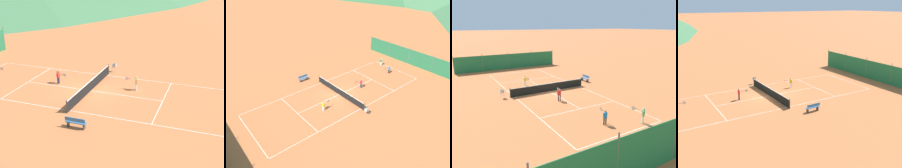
{
  "view_description": "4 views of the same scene",
  "coord_description": "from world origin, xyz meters",
  "views": [
    {
      "loc": [
        -23.18,
        -10.2,
        10.88
      ],
      "look_at": [
        -1.11,
        -2.38,
        1.38
      ],
      "focal_mm": 50.0,
      "sensor_mm": 36.0,
      "label": 1
    },
    {
      "loc": [
        18.71,
        -15.87,
        15.89
      ],
      "look_at": [
        -0.65,
        0.32,
        1.23
      ],
      "focal_mm": 35.0,
      "sensor_mm": 36.0,
      "label": 2
    },
    {
      "loc": [
        10.84,
        21.75,
        7.48
      ],
      "look_at": [
        -0.79,
        2.12,
        1.26
      ],
      "focal_mm": 35.0,
      "sensor_mm": 36.0,
      "label": 3
    },
    {
      "loc": [
        -25.85,
        12.67,
        10.24
      ],
      "look_at": [
        -0.55,
        -2.42,
        1.2
      ],
      "focal_mm": 42.0,
      "sensor_mm": 36.0,
      "label": 4
    }
  ],
  "objects": [
    {
      "name": "ground_plane",
      "position": [
        0.0,
        0.0,
        0.0
      ],
      "size": [
        600.0,
        600.0,
        0.0
      ],
      "primitive_type": "plane",
      "color": "#BC6638"
    },
    {
      "name": "court_line_markings",
      "position": [
        0.0,
        0.0,
        0.0
      ],
      "size": [
        8.25,
        23.85,
        0.01
      ],
      "color": "white",
      "rests_on": "ground"
    },
    {
      "name": "tennis_net",
      "position": [
        0.0,
        0.0,
        0.5
      ],
      "size": [
        9.18,
        0.08,
        1.06
      ],
      "color": "#2D2D2D",
      "rests_on": "ground"
    },
    {
      "name": "windscreen_fence_far",
      "position": [
        -0.0,
        15.5,
        1.31
      ],
      "size": [
        17.28,
        0.08,
        2.9
      ],
      "color": "#236B42",
      "rests_on": "ground"
    },
    {
      "name": "player_far_baseline",
      "position": [
        -2.46,
        11.34,
        0.76
      ],
      "size": [
        0.5,
        1.09,
        1.3
      ],
      "color": "white",
      "rests_on": "ground"
    },
    {
      "name": "player_near_baseline",
      "position": [
        0.24,
        10.02,
        0.71
      ],
      "size": [
        0.45,
        1.0,
        1.21
      ],
      "color": "black",
      "rests_on": "ground"
    },
    {
      "name": "player_near_service",
      "position": [
        1.45,
        -3.7,
        0.75
      ],
      "size": [
        0.42,
        1.1,
        1.29
      ],
      "color": "white",
      "rests_on": "ground"
    },
    {
      "name": "player_far_service",
      "position": [
        0.57,
        3.46,
        0.76
      ],
      "size": [
        0.51,
        1.05,
        1.31
      ],
      "color": "#23284C",
      "rests_on": "ground"
    },
    {
      "name": "tennis_ball_alley_left",
      "position": [
        -4.53,
        -7.6,
        0.03
      ],
      "size": [
        0.07,
        0.07,
        0.07
      ],
      "primitive_type": "sphere",
      "color": "#CCE033",
      "rests_on": "ground"
    },
    {
      "name": "tennis_ball_near_corner",
      "position": [
        2.53,
        -4.63,
        0.03
      ],
      "size": [
        0.07,
        0.07,
        0.07
      ],
      "primitive_type": "sphere",
      "color": "#CCE033",
      "rests_on": "ground"
    },
    {
      "name": "tennis_ball_service_box",
      "position": [
        4.22,
        -7.49,
        0.03
      ],
      "size": [
        0.07,
        0.07,
        0.07
      ],
      "primitive_type": "sphere",
      "color": "#CCE033",
      "rests_on": "ground"
    },
    {
      "name": "tennis_ball_by_net_right",
      "position": [
        3.74,
        -6.97,
        0.03
      ],
      "size": [
        0.07,
        0.07,
        0.07
      ],
      "primitive_type": "sphere",
      "color": "#CCE033",
      "rests_on": "ground"
    },
    {
      "name": "tennis_ball_far_corner",
      "position": [
        3.97,
        -7.49,
        0.03
      ],
      "size": [
        0.07,
        0.07,
        0.07
      ],
      "primitive_type": "sphere",
      "color": "#CCE033",
      "rests_on": "ground"
    },
    {
      "name": "tennis_ball_alley_right",
      "position": [
        2.67,
        0.25,
        0.03
      ],
      "size": [
        0.07,
        0.07,
        0.07
      ],
      "primitive_type": "sphere",
      "color": "#CCE033",
      "rests_on": "ground"
    },
    {
      "name": "tennis_ball_mid_court",
      "position": [
        -1.24,
        -0.45,
        0.03
      ],
      "size": [
        0.07,
        0.07,
        0.07
      ],
      "primitive_type": "sphere",
      "color": "#CCE033",
      "rests_on": "ground"
    },
    {
      "name": "ball_hopper",
      "position": [
        5.29,
        -0.37,
        0.66
      ],
      "size": [
        0.36,
        0.36,
        0.89
      ],
      "color": "#B7B7BC",
      "rests_on": "ground"
    },
    {
      "name": "courtside_bench",
      "position": [
        -6.34,
        -1.6,
        0.45
      ],
      "size": [
        0.36,
        1.5,
        0.84
      ],
      "color": "#336699",
      "rests_on": "ground"
    }
  ]
}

